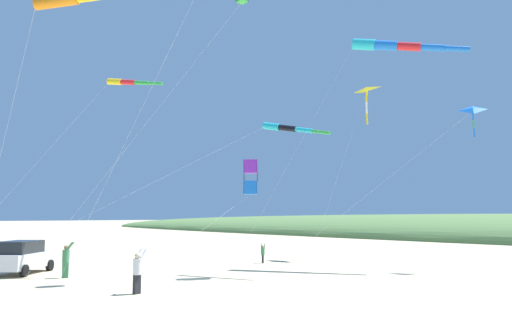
{
  "coord_description": "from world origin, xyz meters",
  "views": [
    {
      "loc": [
        15.33,
        23.29,
        3.26
      ],
      "look_at": [
        -2.27,
        3.03,
        6.31
      ],
      "focal_mm": 34.34,
      "sensor_mm": 36.0,
      "label": 1
    }
  ],
  "objects_px": {
    "person_adult_flyer": "(138,269)",
    "kite_delta_checkered_midright": "(472,111)",
    "parked_car": "(21,257)",
    "person_child_green_jacket": "(263,252)",
    "kite_windsock_red_high_left": "(286,128)",
    "person_child_grey_jacket": "(66,258)",
    "kite_delta_yellow_midlevel": "(366,90)",
    "kite_box_striped_overhead": "(251,177)",
    "kite_windsock_rainbow_low_near": "(127,82)",
    "kite_windsock_green_low_center": "(393,46)"
  },
  "relations": [
    {
      "from": "person_adult_flyer",
      "to": "kite_delta_checkered_midright",
      "type": "distance_m",
      "value": 22.3
    },
    {
      "from": "parked_car",
      "to": "person_child_green_jacket",
      "type": "bearing_deg",
      "value": 163.82
    },
    {
      "from": "parked_car",
      "to": "kite_windsock_red_high_left",
      "type": "xyz_separation_m",
      "value": [
        -11.56,
        9.54,
        7.42
      ]
    },
    {
      "from": "person_child_grey_jacket",
      "to": "kite_delta_yellow_midlevel",
      "type": "distance_m",
      "value": 25.5
    },
    {
      "from": "person_child_green_jacket",
      "to": "kite_delta_yellow_midlevel",
      "type": "bearing_deg",
      "value": 164.2
    },
    {
      "from": "person_adult_flyer",
      "to": "kite_box_striped_overhead",
      "type": "relative_size",
      "value": 0.23
    },
    {
      "from": "kite_windsock_rainbow_low_near",
      "to": "kite_delta_checkered_midright",
      "type": "bearing_deg",
      "value": 142.38
    },
    {
      "from": "kite_windsock_rainbow_low_near",
      "to": "parked_car",
      "type": "bearing_deg",
      "value": -34.13
    },
    {
      "from": "person_adult_flyer",
      "to": "kite_windsock_green_low_center",
      "type": "height_order",
      "value": "kite_windsock_green_low_center"
    },
    {
      "from": "person_child_green_jacket",
      "to": "kite_delta_yellow_midlevel",
      "type": "relative_size",
      "value": 0.1
    },
    {
      "from": "parked_car",
      "to": "kite_delta_yellow_midlevel",
      "type": "bearing_deg",
      "value": 163.96
    },
    {
      "from": "person_adult_flyer",
      "to": "kite_box_striped_overhead",
      "type": "distance_m",
      "value": 8.74
    },
    {
      "from": "parked_car",
      "to": "person_adult_flyer",
      "type": "xyz_separation_m",
      "value": [
        -1.6,
        10.73,
        0.07
      ]
    },
    {
      "from": "person_child_grey_jacket",
      "to": "kite_delta_yellow_midlevel",
      "type": "height_order",
      "value": "kite_delta_yellow_midlevel"
    },
    {
      "from": "kite_windsock_red_high_left",
      "to": "kite_delta_checkered_midright",
      "type": "relative_size",
      "value": 1.26
    },
    {
      "from": "kite_windsock_red_high_left",
      "to": "kite_delta_checkered_midright",
      "type": "height_order",
      "value": "kite_delta_checkered_midright"
    },
    {
      "from": "kite_windsock_rainbow_low_near",
      "to": "kite_windsock_green_low_center",
      "type": "height_order",
      "value": "kite_windsock_green_low_center"
    },
    {
      "from": "kite_box_striped_overhead",
      "to": "kite_windsock_red_high_left",
      "type": "relative_size",
      "value": 0.56
    },
    {
      "from": "person_adult_flyer",
      "to": "kite_windsock_green_low_center",
      "type": "bearing_deg",
      "value": 176.99
    },
    {
      "from": "person_child_green_jacket",
      "to": "kite_box_striped_overhead",
      "type": "height_order",
      "value": "kite_box_striped_overhead"
    },
    {
      "from": "kite_windsock_rainbow_low_near",
      "to": "kite_windsock_green_low_center",
      "type": "bearing_deg",
      "value": 150.39
    },
    {
      "from": "person_adult_flyer",
      "to": "kite_delta_yellow_midlevel",
      "type": "height_order",
      "value": "kite_delta_yellow_midlevel"
    },
    {
      "from": "kite_windsock_green_low_center",
      "to": "parked_car",
      "type": "bearing_deg",
      "value": -30.7
    },
    {
      "from": "person_child_grey_jacket",
      "to": "kite_box_striped_overhead",
      "type": "height_order",
      "value": "kite_box_striped_overhead"
    },
    {
      "from": "kite_delta_checkered_midright",
      "to": "person_child_grey_jacket",
      "type": "bearing_deg",
      "value": -32.16
    },
    {
      "from": "person_child_green_jacket",
      "to": "parked_car",
      "type": "bearing_deg",
      "value": -16.18
    },
    {
      "from": "person_child_green_jacket",
      "to": "kite_box_striped_overhead",
      "type": "distance_m",
      "value": 8.8
    },
    {
      "from": "person_adult_flyer",
      "to": "person_child_grey_jacket",
      "type": "distance_m",
      "value": 7.33
    },
    {
      "from": "person_child_grey_jacket",
      "to": "kite_windsock_green_low_center",
      "type": "xyz_separation_m",
      "value": [
        -18.41,
        8.27,
        13.69
      ]
    },
    {
      "from": "parked_car",
      "to": "person_child_green_jacket",
      "type": "relative_size",
      "value": 3.3
    },
    {
      "from": "person_adult_flyer",
      "to": "kite_delta_checkered_midright",
      "type": "bearing_deg",
      "value": 164.89
    },
    {
      "from": "person_adult_flyer",
      "to": "kite_delta_yellow_midlevel",
      "type": "distance_m",
      "value": 25.31
    },
    {
      "from": "person_child_grey_jacket",
      "to": "kite_delta_checkered_midright",
      "type": "relative_size",
      "value": 0.16
    },
    {
      "from": "person_child_grey_jacket",
      "to": "person_child_green_jacket",
      "type": "bearing_deg",
      "value": 176.57
    },
    {
      "from": "person_child_green_jacket",
      "to": "kite_box_striped_overhead",
      "type": "xyz_separation_m",
      "value": [
        5.45,
        5.12,
        4.65
      ]
    },
    {
      "from": "kite_box_striped_overhead",
      "to": "kite_delta_yellow_midlevel",
      "type": "xyz_separation_m",
      "value": [
        -14.36,
        -2.6,
        7.88
      ]
    },
    {
      "from": "person_adult_flyer",
      "to": "kite_delta_checkered_midright",
      "type": "height_order",
      "value": "kite_delta_checkered_midright"
    },
    {
      "from": "kite_delta_yellow_midlevel",
      "to": "kite_delta_checkered_midright",
      "type": "height_order",
      "value": "kite_delta_yellow_midlevel"
    },
    {
      "from": "kite_windsock_rainbow_low_near",
      "to": "kite_windsock_red_high_left",
      "type": "relative_size",
      "value": 0.78
    },
    {
      "from": "kite_box_striped_overhead",
      "to": "kite_windsock_green_low_center",
      "type": "xyz_separation_m",
      "value": [
        -10.63,
        2.35,
        9.34
      ]
    },
    {
      "from": "person_child_grey_jacket",
      "to": "kite_delta_yellow_midlevel",
      "type": "relative_size",
      "value": 0.14
    },
    {
      "from": "parked_car",
      "to": "kite_box_striped_overhead",
      "type": "distance_m",
      "value": 13.72
    },
    {
      "from": "person_child_green_jacket",
      "to": "kite_windsock_green_low_center",
      "type": "xyz_separation_m",
      "value": [
        -5.18,
        7.47,
        13.99
      ]
    },
    {
      "from": "kite_windsock_green_low_center",
      "to": "kite_windsock_rainbow_low_near",
      "type": "bearing_deg",
      "value": -29.61
    },
    {
      "from": "parked_car",
      "to": "kite_windsock_green_low_center",
      "type": "distance_m",
      "value": 26.7
    },
    {
      "from": "kite_windsock_red_high_left",
      "to": "kite_delta_yellow_midlevel",
      "type": "bearing_deg",
      "value": -166.64
    },
    {
      "from": "kite_windsock_rainbow_low_near",
      "to": "kite_delta_checkered_midright",
      "type": "distance_m",
      "value": 21.34
    },
    {
      "from": "person_child_green_jacket",
      "to": "person_child_grey_jacket",
      "type": "bearing_deg",
      "value": -3.43
    },
    {
      "from": "person_child_green_jacket",
      "to": "kite_windsock_rainbow_low_near",
      "type": "distance_m",
      "value": 14.5
    },
    {
      "from": "kite_box_striped_overhead",
      "to": "kite_windsock_green_low_center",
      "type": "height_order",
      "value": "kite_windsock_green_low_center"
    }
  ]
}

